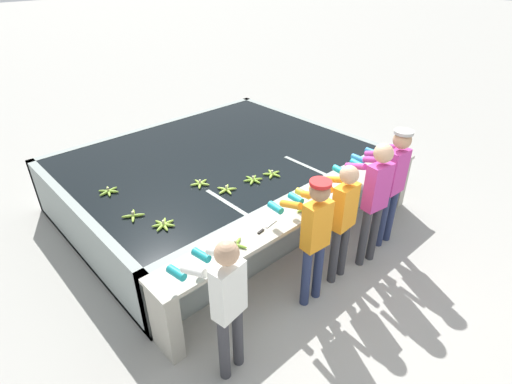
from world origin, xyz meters
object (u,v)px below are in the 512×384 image
object	(u,v)px
worker_0	(226,298)
knife_0	(375,162)
banana_bunch_floating_3	(200,183)
banana_bunch_floating_5	(253,180)
banana_bunch_floating_6	(272,174)
worker_2	(341,214)
banana_bunch_ledge_0	(390,156)
worker_1	(314,231)
banana_bunch_floating_1	(133,216)
banana_bunch_floating_2	(164,225)
banana_bunch_floating_4	(108,191)
banana_bunch_ledge_2	(235,245)
banana_bunch_floating_0	(226,190)
banana_bunch_ledge_1	(306,209)
worker_3	(374,194)
knife_1	(265,228)
worker_4	(393,177)

from	to	relation	value
worker_0	knife_0	bearing A→B (deg)	11.04
worker_0	banana_bunch_floating_3	world-z (taller)	worker_0
banana_bunch_floating_5	banana_bunch_floating_6	distance (m)	0.32
worker_2	banana_bunch_ledge_0	size ratio (longest dim) A/B	5.85
worker_1	banana_bunch_floating_1	size ratio (longest dim) A/B	6.37
banana_bunch_floating_2	banana_bunch_floating_1	bearing A→B (deg)	112.77
worker_1	banana_bunch_floating_4	size ratio (longest dim) A/B	5.91
banana_bunch_ledge_0	banana_bunch_ledge_2	distance (m)	3.21
worker_2	banana_bunch_ledge_0	bearing A→B (deg)	14.62
banana_bunch_floating_1	banana_bunch_ledge_2	world-z (taller)	banana_bunch_ledge_2
banana_bunch_ledge_2	banana_bunch_floating_4	bearing A→B (deg)	104.07
worker_1	banana_bunch_floating_3	xyz separation A→B (m)	(-0.22, 1.85, -0.08)
banana_bunch_floating_0	banana_bunch_floating_5	world-z (taller)	same
banana_bunch_floating_1	banana_bunch_ledge_1	size ratio (longest dim) A/B	0.93
banana_bunch_floating_6	banana_bunch_ledge_2	size ratio (longest dim) A/B	1.03
banana_bunch_ledge_2	worker_3	bearing A→B (deg)	-16.22
banana_bunch_floating_1	banana_bunch_ledge_0	size ratio (longest dim) A/B	0.94
banana_bunch_floating_5	knife_1	world-z (taller)	banana_bunch_floating_5
worker_1	banana_bunch_ledge_0	xyz separation A→B (m)	(2.48, 0.53, -0.08)
banana_bunch_floating_2	banana_bunch_ledge_2	xyz separation A→B (m)	(0.37, -0.86, 0.00)
worker_2	banana_bunch_floating_5	distance (m)	1.41
banana_bunch_floating_2	banana_bunch_ledge_2	bearing A→B (deg)	-66.72
banana_bunch_floating_2	banana_bunch_floating_3	distance (m)	1.02
banana_bunch_floating_3	banana_bunch_floating_6	distance (m)	1.04
banana_bunch_floating_3	banana_bunch_floating_5	bearing A→B (deg)	-34.41
banana_bunch_floating_0	knife_0	distance (m)	2.36
banana_bunch_floating_0	banana_bunch_floating_1	world-z (taller)	same
worker_3	knife_0	distance (m)	1.22
banana_bunch_floating_0	worker_4	bearing A→B (deg)	-40.48
worker_3	worker_0	bearing A→B (deg)	-179.08
banana_bunch_ledge_1	banana_bunch_ledge_2	xyz separation A→B (m)	(-1.10, 0.05, 0.00)
banana_bunch_floating_2	worker_1	bearing A→B (deg)	-50.70
banana_bunch_floating_4	banana_bunch_floating_5	distance (m)	1.95
worker_0	banana_bunch_floating_0	bearing A→B (deg)	50.89
worker_2	banana_bunch_floating_4	xyz separation A→B (m)	(-1.78, 2.48, -0.05)
banana_bunch_floating_5	banana_bunch_ledge_2	bearing A→B (deg)	-139.99
worker_1	banana_bunch_floating_6	distance (m)	1.54
banana_bunch_floating_6	knife_0	xyz separation A→B (m)	(1.42, -0.78, -0.01)
banana_bunch_floating_6	banana_bunch_ledge_1	distance (m)	0.99
worker_1	banana_bunch_floating_1	bearing A→B (deg)	125.95
worker_2	banana_bunch_floating_5	xyz separation A→B (m)	(-0.15, 1.40, -0.05)
banana_bunch_floating_1	knife_1	size ratio (longest dim) A/B	0.75
banana_bunch_floating_6	banana_bunch_floating_3	bearing A→B (deg)	152.71
banana_bunch_floating_0	banana_bunch_floating_4	world-z (taller)	same
banana_bunch_floating_1	banana_bunch_ledge_0	bearing A→B (deg)	-18.08
banana_bunch_floating_3	banana_bunch_ledge_0	xyz separation A→B (m)	(2.69, -1.31, 0.00)
worker_2	banana_bunch_floating_3	xyz separation A→B (m)	(-0.76, 1.82, -0.05)
banana_bunch_floating_1	banana_bunch_ledge_1	xyz separation A→B (m)	(1.65, -1.32, 0.00)
banana_bunch_floating_0	banana_bunch_floating_3	distance (m)	0.41
worker_4	banana_bunch_floating_5	distance (m)	1.89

